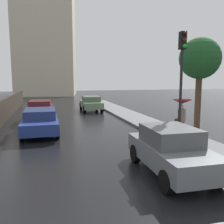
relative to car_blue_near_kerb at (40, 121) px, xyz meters
name	(u,v)px	position (x,y,z in m)	size (l,w,h in m)	color
car_blue_near_kerb	(40,121)	(0.00, 0.00, 0.00)	(1.93, 4.44, 1.36)	navy
car_green_far_ahead	(91,103)	(4.42, 8.71, 0.02)	(1.87, 4.02, 1.40)	slate
car_grey_behind_camera	(171,150)	(4.19, -7.01, 0.05)	(1.86, 3.87, 1.50)	slate
car_maroon_far_lane	(40,110)	(-0.08, 4.38, 0.05)	(1.98, 4.47, 1.46)	maroon
pedestrian_with_umbrella_far	(182,109)	(6.70, -3.43, 0.86)	(0.92, 0.92, 1.89)	black
traffic_light	(182,68)	(6.13, -4.24, 2.78)	(0.26, 0.39, 4.90)	black
street_tree_near	(200,60)	(8.44, -2.19, 3.32)	(2.21, 2.21, 5.22)	#4C3823
distant_tower	(46,29)	(0.78, 33.75, 11.30)	(11.58, 12.35, 29.27)	beige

